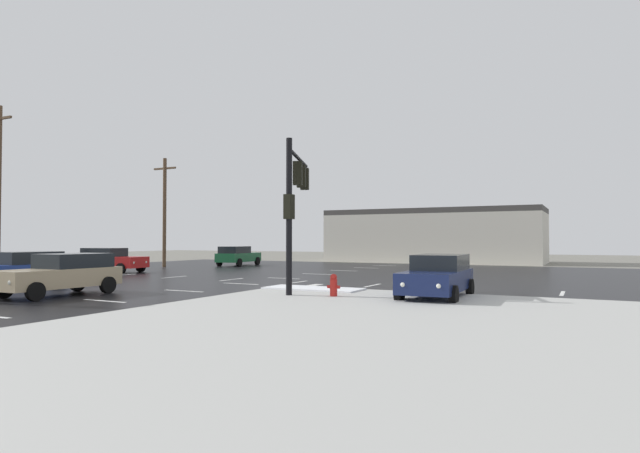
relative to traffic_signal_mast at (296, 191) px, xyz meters
The scene contains 14 objects.
ground_plane 7.98m from the traffic_signal_mast, 133.52° to the left, with size 120.00×120.00×0.00m, color slate.
road_asphalt 7.98m from the traffic_signal_mast, 133.52° to the left, with size 44.00×44.00×0.02m, color black.
sidewalk_corner 10.86m from the traffic_signal_mast, 43.99° to the right, with size 18.00×18.00×0.14m, color #B2B2AD.
snow_strip_curbside 4.03m from the traffic_signal_mast, 74.73° to the left, with size 4.00×1.60×0.06m, color white.
lane_markings 6.46m from the traffic_signal_mast, 134.37° to the left, with size 36.15×36.15×0.01m.
traffic_signal_mast is the anchor object (origin of this frame).
fire_hydrant 4.25m from the traffic_signal_mast, 25.57° to the right, with size 0.48×0.26×0.79m.
strip_building_background 32.62m from the traffic_signal_mast, 95.39° to the left, with size 19.91×8.00×5.03m.
sedan_red 19.05m from the traffic_signal_mast, 159.70° to the left, with size 4.66×2.37×1.58m.
sedan_blue 13.23m from the traffic_signal_mast, 165.88° to the right, with size 2.14×4.58×1.58m.
sedan_tan 9.46m from the traffic_signal_mast, 150.27° to the right, with size 2.05×4.55×1.58m.
sedan_navy 6.33m from the traffic_signal_mast, ahead, with size 2.13×4.58×1.58m.
sedan_green 23.50m from the traffic_signal_mast, 131.36° to the left, with size 2.40×4.67×1.58m.
utility_pole_far 23.62m from the traffic_signal_mast, 145.49° to the left, with size 2.20×0.28×8.55m.
Camera 1 is at (14.94, -22.91, 2.14)m, focal length 29.62 mm.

